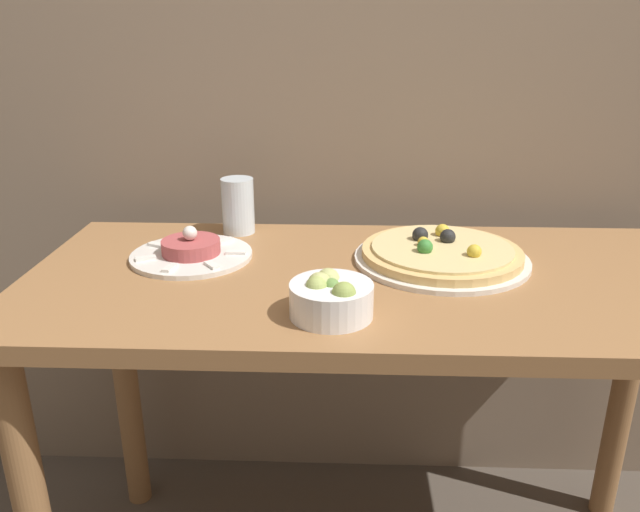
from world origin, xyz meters
TOP-DOWN VIEW (x-y plane):
  - dining_table at (0.00, 0.31)m, footprint 1.37×0.61m
  - pizza_plate at (0.12, 0.38)m, footprint 0.35×0.35m
  - tartare_plate at (-0.39, 0.38)m, footprint 0.25×0.25m
  - small_bowl at (-0.09, 0.12)m, footprint 0.14×0.14m
  - drinking_glass at (-0.31, 0.55)m, footprint 0.07×0.07m

SIDE VIEW (x-z plane):
  - dining_table at x=0.00m, z-range 0.27..1.04m
  - tartare_plate at x=-0.39m, z-range 0.75..0.82m
  - pizza_plate at x=0.12m, z-range 0.76..0.82m
  - small_bowl at x=-0.09m, z-range 0.77..0.84m
  - drinking_glass at x=-0.31m, z-range 0.77..0.90m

